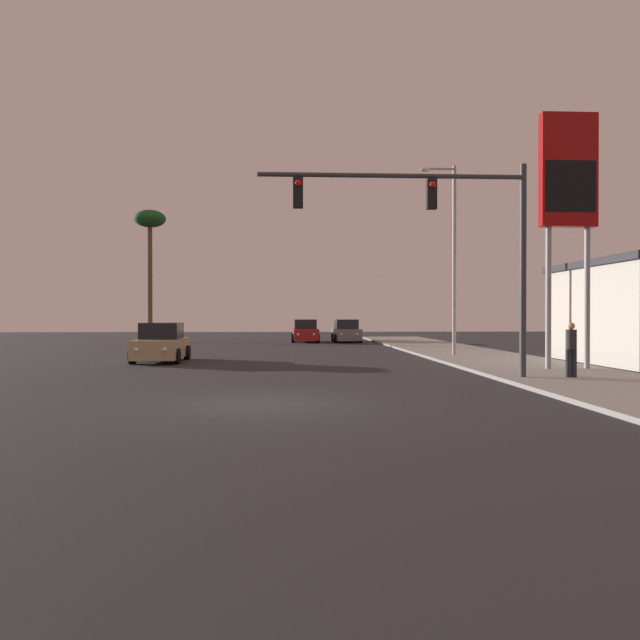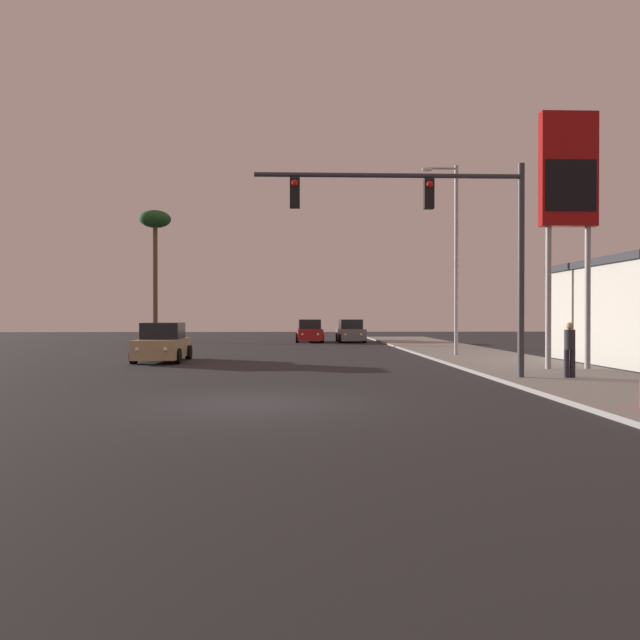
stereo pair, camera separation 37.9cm
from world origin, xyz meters
name	(u,v)px [view 2 (the right image)]	position (x,y,z in m)	size (l,w,h in m)	color
ground_plane	(255,404)	(0.00, 0.00, 0.00)	(120.00, 120.00, 0.00)	#28282B
sidewalk_right	(514,365)	(9.50, 10.00, 0.06)	(5.00, 60.00, 0.12)	gray
car_tan	(163,344)	(-4.86, 12.99, 0.76)	(2.04, 4.32, 1.68)	tan
car_red	(310,332)	(1.89, 32.10, 0.76)	(2.04, 4.33, 1.68)	maroon
car_grey	(351,332)	(4.93, 31.90, 0.76)	(2.04, 4.34, 1.68)	slate
traffic_light_mast	(443,224)	(5.38, 4.53, 4.77)	(8.19, 0.36, 6.50)	#38383D
street_lamp	(454,250)	(8.40, 15.20, 5.12)	(1.74, 0.24, 9.00)	#99999E
gas_station_sign	(568,184)	(10.47, 7.34, 6.62)	(2.00, 0.42, 9.00)	#99999E
pedestrian_on_sidewalk	(570,347)	(9.19, 4.33, 1.03)	(0.34, 0.32, 1.67)	#23232D
palm_tree_far	(155,227)	(-9.91, 34.00, 8.72)	(2.40, 2.40, 10.02)	brown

